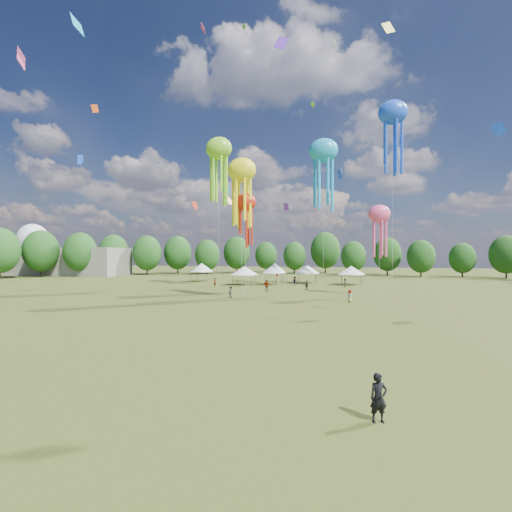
# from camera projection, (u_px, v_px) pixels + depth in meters

# --- Properties ---
(ground) EXTENTS (300.00, 300.00, 0.00)m
(ground) POSITION_uv_depth(u_px,v_px,m) (184.00, 377.00, 17.42)
(ground) COLOR #384416
(ground) RESTS_ON ground
(observer_main) EXTENTS (0.75, 0.60, 1.79)m
(observer_main) POSITION_uv_depth(u_px,v_px,m) (379.00, 398.00, 12.71)
(observer_main) COLOR black
(observer_main) RESTS_ON ground
(spectator_near) EXTENTS (1.00, 0.97, 1.62)m
(spectator_near) POSITION_uv_depth(u_px,v_px,m) (231.00, 292.00, 48.87)
(spectator_near) COLOR gray
(spectator_near) RESTS_ON ground
(spectators_far) EXTENTS (24.67, 29.29, 1.90)m
(spectators_far) POSITION_uv_depth(u_px,v_px,m) (295.00, 283.00, 62.64)
(spectators_far) COLOR gray
(spectators_far) RESTS_ON ground
(festival_tents) EXTENTS (37.74, 12.46, 4.35)m
(festival_tents) POSITION_uv_depth(u_px,v_px,m) (274.00, 269.00, 72.24)
(festival_tents) COLOR #47474C
(festival_tents) RESTS_ON ground
(show_kites) EXTENTS (34.74, 20.80, 32.04)m
(show_kites) POSITION_uv_depth(u_px,v_px,m) (303.00, 163.00, 57.63)
(show_kites) COLOR #FFF71A
(show_kites) RESTS_ON ground
(small_kites) EXTENTS (67.78, 61.56, 43.90)m
(small_kites) POSITION_uv_depth(u_px,v_px,m) (293.00, 96.00, 55.14)
(small_kites) COLOR #FFF71A
(small_kites) RESTS_ON ground
(treeline) EXTENTS (201.57, 95.24, 13.43)m
(treeline) POSITION_uv_depth(u_px,v_px,m) (283.00, 252.00, 79.25)
(treeline) COLOR #38281C
(treeline) RESTS_ON ground
(hangar) EXTENTS (40.00, 12.00, 8.00)m
(hangar) POSITION_uv_depth(u_px,v_px,m) (61.00, 261.00, 103.31)
(hangar) COLOR gray
(hangar) RESTS_ON ground
(radome) EXTENTS (9.00, 9.00, 16.00)m
(radome) POSITION_uv_depth(u_px,v_px,m) (33.00, 242.00, 112.60)
(radome) COLOR white
(radome) RESTS_ON ground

